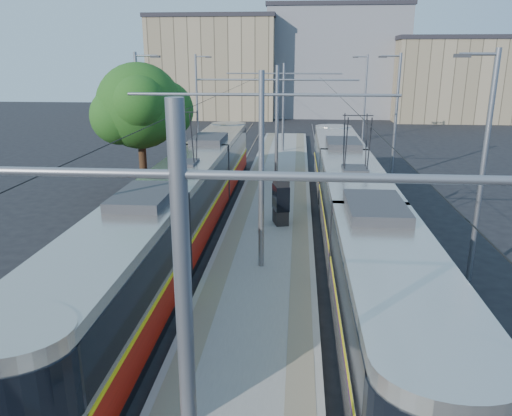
{
  "coord_description": "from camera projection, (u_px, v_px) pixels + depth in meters",
  "views": [
    {
      "loc": [
        1.26,
        -9.06,
        7.68
      ],
      "look_at": [
        -0.45,
        11.04,
        1.6
      ],
      "focal_mm": 35.0,
      "sensor_mm": 36.0,
      "label": 1
    }
  ],
  "objects": [
    {
      "name": "platform",
      "position": [
        273.0,
        202.0,
        27.14
      ],
      "size": [
        4.0,
        50.0,
        0.3
      ],
      "primitive_type": "cube",
      "color": "gray",
      "rests_on": "ground"
    },
    {
      "name": "building_right",
      "position": [
        448.0,
        79.0,
        63.19
      ],
      "size": [
        14.28,
        10.2,
        10.29
      ],
      "color": "gray",
      "rests_on": "ground"
    },
    {
      "name": "building_centre",
      "position": [
        334.0,
        61.0,
        69.45
      ],
      "size": [
        18.36,
        14.28,
        14.41
      ],
      "color": "slate",
      "rests_on": "ground"
    },
    {
      "name": "tactile_strip_left",
      "position": [
        247.0,
        199.0,
        27.21
      ],
      "size": [
        0.7,
        50.0,
        0.01
      ],
      "primitive_type": "cube",
      "color": "gray",
      "rests_on": "platform"
    },
    {
      "name": "rails",
      "position": [
        273.0,
        205.0,
        27.18
      ],
      "size": [
        8.71,
        70.0,
        0.03
      ],
      "color": "gray",
      "rests_on": "ground"
    },
    {
      "name": "building_left",
      "position": [
        216.0,
        67.0,
        67.14
      ],
      "size": [
        16.32,
        12.24,
        12.96
      ],
      "color": "gray",
      "rests_on": "ground"
    },
    {
      "name": "shelter",
      "position": [
        281.0,
        199.0,
        22.87
      ],
      "size": [
        0.86,
        1.13,
        2.21
      ],
      "rotation": [
        0.0,
        0.0,
        0.26
      ],
      "color": "black",
      "rests_on": "platform"
    },
    {
      "name": "catenary",
      "position": [
        271.0,
        129.0,
        23.16
      ],
      "size": [
        9.2,
        70.0,
        7.0
      ],
      "color": "slate",
      "rests_on": "platform"
    },
    {
      "name": "tram_left",
      "position": [
        187.0,
        199.0,
        22.05
      ],
      "size": [
        2.43,
        29.6,
        5.5
      ],
      "color": "black",
      "rests_on": "ground"
    },
    {
      "name": "tram_right",
      "position": [
        353.0,
        204.0,
        20.77
      ],
      "size": [
        2.43,
        29.07,
        5.5
      ],
      "color": "black",
      "rests_on": "ground"
    },
    {
      "name": "tree",
      "position": [
        146.0,
        107.0,
        27.51
      ],
      "size": [
        5.16,
        4.77,
        7.49
      ],
      "color": "#382314",
      "rests_on": "ground"
    },
    {
      "name": "tactile_strip_right",
      "position": [
        300.0,
        200.0,
        26.97
      ],
      "size": [
        0.7,
        50.0,
        0.01
      ],
      "primitive_type": "cube",
      "color": "gray",
      "rests_on": "platform"
    },
    {
      "name": "street_lamps",
      "position": [
        278.0,
        119.0,
        29.79
      ],
      "size": [
        15.18,
        38.22,
        8.0
      ],
      "color": "slate",
      "rests_on": "ground"
    }
  ]
}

